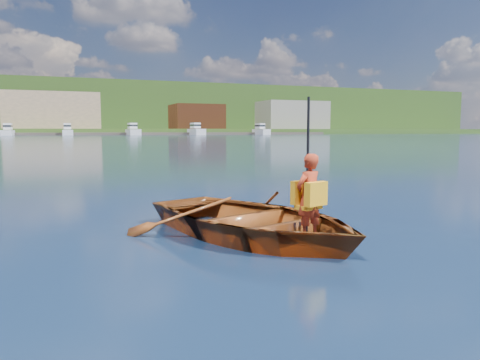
% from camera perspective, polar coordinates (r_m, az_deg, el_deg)
% --- Properties ---
extents(ground, '(600.00, 600.00, 0.00)m').
position_cam_1_polar(ground, '(6.24, 5.63, -7.77)').
color(ground, '#102B3E').
rests_on(ground, ground).
extents(rowboat, '(3.77, 4.39, 0.77)m').
position_cam_1_polar(rowboat, '(6.58, 1.45, -4.94)').
color(rowboat, brown).
rests_on(rowboat, ground).
extents(child_paddler, '(0.47, 0.43, 1.82)m').
position_cam_1_polar(child_paddler, '(6.01, 8.36, -1.95)').
color(child_paddler, '#AC3119').
rests_on(child_paddler, ground).
extents(shoreline, '(400.00, 140.00, 22.00)m').
position_cam_1_polar(shoreline, '(242.20, -20.47, 7.79)').
color(shoreline, '#405725').
rests_on(shoreline, ground).
extents(dock, '(160.04, 6.35, 0.80)m').
position_cam_1_polar(dock, '(153.77, -17.14, 5.41)').
color(dock, '#4F453B').
rests_on(dock, ground).
extents(waterfront_buildings, '(202.00, 16.00, 14.00)m').
position_cam_1_polar(waterfront_buildings, '(170.61, -22.82, 7.71)').
color(waterfront_buildings, maroon).
rests_on(waterfront_buildings, ground).
extents(marina_yachts, '(143.00, 12.01, 4.16)m').
position_cam_1_polar(marina_yachts, '(148.81, -23.11, 5.54)').
color(marina_yachts, white).
rests_on(marina_yachts, ground).
extents(hillside_trees, '(307.23, 85.02, 26.46)m').
position_cam_1_polar(hillside_trees, '(247.89, -23.42, 9.60)').
color(hillside_trees, '#382314').
rests_on(hillside_trees, ground).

